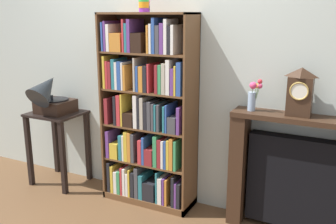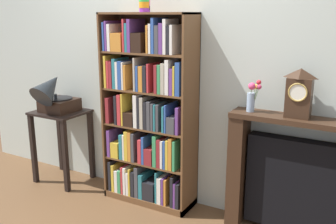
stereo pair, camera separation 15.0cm
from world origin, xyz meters
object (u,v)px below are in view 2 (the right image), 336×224
Objects in this scene: gramophone at (54,95)px; mantel_clock at (299,93)px; fireplace_mantel at (299,180)px; bookshelf at (148,118)px; side_table_left at (62,131)px; flower_vase at (252,96)px.

mantel_clock reaches higher than gramophone.
mantel_clock is (-0.05, -0.02, 0.67)m from fireplace_mantel.
mantel_clock is at bearing -157.05° from fireplace_mantel.
mantel_clock is at bearing 4.17° from gramophone.
bookshelf is 1.32m from mantel_clock.
side_table_left is 2.03m from flower_vase.
bookshelf is at bearing 3.12° from side_table_left.
fireplace_mantel is at bearing 2.98° from side_table_left.
mantel_clock is (1.27, 0.04, 0.35)m from bookshelf.
fireplace_mantel is at bearing 2.87° from bookshelf.
fireplace_mantel is (2.35, 0.12, -0.06)m from side_table_left.
side_table_left is at bearing -177.02° from fireplace_mantel.
gramophone is at bearing -173.12° from bookshelf.
fireplace_mantel is (2.35, 0.19, -0.46)m from gramophone.
gramophone is at bearing -175.14° from flower_vase.
fireplace_mantel is (1.32, 0.07, -0.32)m from bookshelf.
gramophone is 0.42× the size of fireplace_mantel.
side_table_left is at bearing -177.51° from mantel_clock.
side_table_left is at bearing -176.88° from bookshelf.
side_table_left is at bearing 90.00° from gramophone.
gramophone is 1.96m from flower_vase.
flower_vase is (-0.34, -0.00, -0.06)m from mantel_clock.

